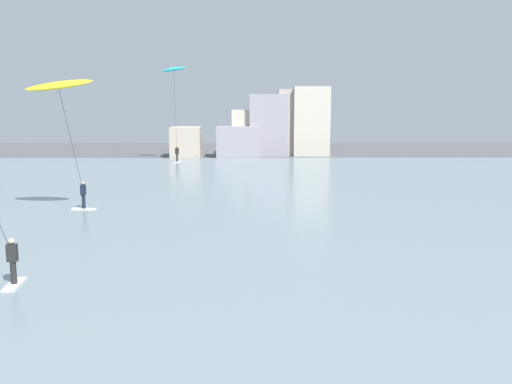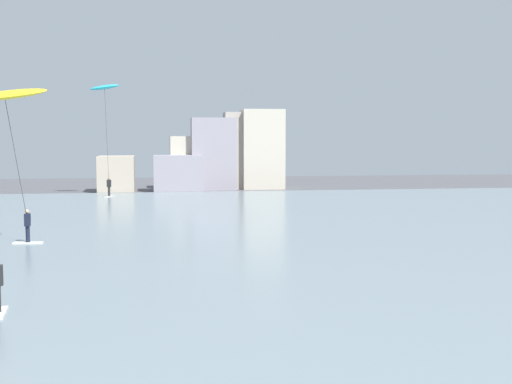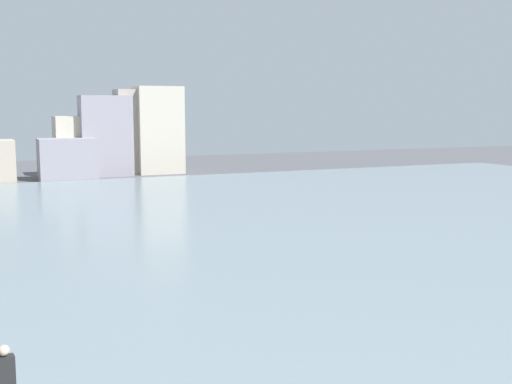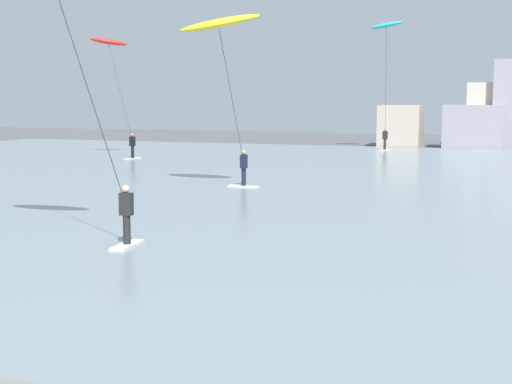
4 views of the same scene
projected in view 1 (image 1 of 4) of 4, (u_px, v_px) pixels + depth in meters
name	position (u px, v px, depth m)	size (l,w,h in m)	color
water_bay	(245.00, 202.00, 34.40)	(84.00, 52.00, 0.10)	gray
far_shore_buildings	(268.00, 129.00, 62.89)	(17.97, 5.91, 7.90)	#B7A893
kitesurfer_yellow	(60.00, 93.00, 29.21)	(4.04, 2.76, 7.57)	silver
kitesurfer_cyan	(174.00, 82.00, 55.90)	(2.66, 2.86, 9.75)	silver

